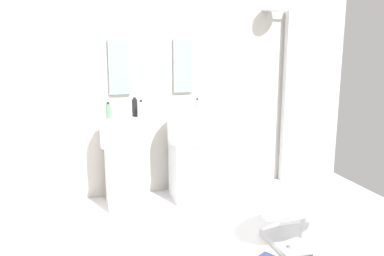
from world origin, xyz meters
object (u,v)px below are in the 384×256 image
pedestal_sink_left (125,158)px  soap_bottle_blue (197,107)px  soap_bottle_white (141,110)px  soap_bottle_clear (197,106)px  shower_column (288,94)px  magazine_charcoal (303,255)px  soap_bottle_green (108,111)px  soap_bottle_grey (197,106)px  lounge_chair (304,205)px  soap_bottle_black (135,108)px  coffee_mug (293,249)px  pedestal_sink_right (191,153)px

pedestal_sink_left → soap_bottle_blue: 0.95m
soap_bottle_white → soap_bottle_clear: soap_bottle_white is taller
pedestal_sink_left → soap_bottle_clear: (0.81, 0.10, 0.49)m
shower_column → magazine_charcoal: 2.17m
pedestal_sink_left → magazine_charcoal: (1.20, -1.48, -0.49)m
soap_bottle_green → soap_bottle_grey: bearing=6.1°
pedestal_sink_left → soap_bottle_blue: soap_bottle_blue is taller
pedestal_sink_left → magazine_charcoal: bearing=-51.0°
soap_bottle_white → soap_bottle_grey: bearing=15.0°
lounge_chair → magazine_charcoal: size_ratio=4.19×
shower_column → soap_bottle_black: (-1.86, -0.20, -0.05)m
coffee_mug → soap_bottle_grey: bearing=102.9°
lounge_chair → soap_bottle_grey: size_ratio=7.51×
pedestal_sink_right → soap_bottle_black: (-0.58, 0.04, 0.51)m
lounge_chair → soap_bottle_clear: (-0.51, 1.37, 0.66)m
pedestal_sink_right → lounge_chair: 1.42m
coffee_mug → pedestal_sink_right: bearing=107.7°
shower_column → soap_bottle_white: 1.84m
lounge_chair → soap_bottle_blue: soap_bottle_blue is taller
shower_column → lounge_chair: 1.80m
soap_bottle_black → soap_bottle_white: (0.05, -0.11, -0.01)m
soap_bottle_grey → soap_bottle_clear: soap_bottle_clear is taller
soap_bottle_grey → lounge_chair: bearing=-69.3°
coffee_mug → soap_bottle_grey: (-0.35, 1.52, 0.95)m
soap_bottle_grey → shower_column: bearing=6.8°
coffee_mug → soap_bottle_green: bearing=132.6°
shower_column → soap_bottle_clear: (-1.17, -0.14, -0.07)m
lounge_chair → soap_bottle_blue: 1.61m
pedestal_sink_left → magazine_charcoal: pedestal_sink_left is taller
pedestal_sink_left → soap_bottle_clear: soap_bottle_clear is taller
soap_bottle_green → soap_bottle_clear: soap_bottle_green is taller
magazine_charcoal → soap_bottle_grey: bearing=66.5°
pedestal_sink_right → lounge_chair: size_ratio=0.97×
soap_bottle_green → soap_bottle_black: soap_bottle_black is taller
soap_bottle_grey → soap_bottle_clear: (0.00, 0.00, 0.01)m
soap_bottle_grey → pedestal_sink_left: bearing=-172.7°
magazine_charcoal → soap_bottle_black: (-1.08, 1.52, 1.00)m
magazine_charcoal → coffee_mug: (-0.05, 0.07, 0.02)m
pedestal_sink_right → soap_bottle_black: bearing=176.0°
soap_bottle_black → soap_bottle_white: 0.12m
magazine_charcoal → soap_bottle_blue: (-0.39, 1.59, 0.97)m
shower_column → soap_bottle_grey: 1.19m
magazine_charcoal → soap_bottle_white: soap_bottle_white is taller
lounge_chair → magazine_charcoal: (-0.12, -0.21, -0.32)m
shower_column → soap_bottle_grey: shower_column is taller
coffee_mug → soap_bottle_black: 2.04m
soap_bottle_clear → pedestal_sink_left: bearing=-172.7°
soap_bottle_white → soap_bottle_clear: bearing=14.9°
magazine_charcoal → soap_bottle_green: (-1.35, 1.48, 0.99)m
coffee_mug → soap_bottle_white: soap_bottle_white is taller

